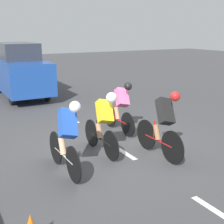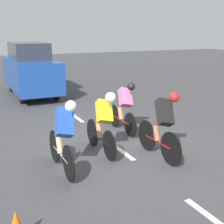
# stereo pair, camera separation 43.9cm
# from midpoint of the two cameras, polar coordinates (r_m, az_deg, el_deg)

# --- Properties ---
(ground_plane) EXTENTS (60.00, 60.00, 0.00)m
(ground_plane) POSITION_cam_midpoint_polar(r_m,az_deg,el_deg) (7.58, -0.80, -6.55)
(ground_plane) COLOR #424244
(lane_stripe_mid) EXTENTS (0.12, 1.40, 0.01)m
(lane_stripe_mid) POSITION_cam_midpoint_polar(r_m,az_deg,el_deg) (7.47, -0.32, -6.85)
(lane_stripe_mid) COLOR white
(lane_stripe_mid) RESTS_ON ground
(lane_stripe_far) EXTENTS (0.12, 1.40, 0.01)m
(lane_stripe_far) POSITION_cam_midpoint_polar(r_m,az_deg,el_deg) (10.25, -8.98, -0.98)
(lane_stripe_far) COLOR white
(lane_stripe_far) RESTS_ON ground
(cyclist_pink) EXTENTS (0.42, 1.65, 1.43)m
(cyclist_pink) POSITION_cam_midpoint_polar(r_m,az_deg,el_deg) (8.52, 0.16, 1.14)
(cyclist_pink) COLOR black
(cyclist_pink) RESTS_ON ground
(cyclist_black) EXTENTS (0.45, 1.68, 1.52)m
(cyclist_black) POSITION_cam_midpoint_polar(r_m,az_deg,el_deg) (6.88, 7.48, -2.02)
(cyclist_black) COLOR black
(cyclist_black) RESTS_ON ground
(cyclist_blue) EXTENTS (0.45, 1.68, 1.51)m
(cyclist_blue) POSITION_cam_midpoint_polar(r_m,az_deg,el_deg) (6.12, -10.33, -4.25)
(cyclist_blue) COLOR black
(cyclist_blue) RESTS_ON ground
(cyclist_yellow) EXTENTS (0.42, 1.65, 1.47)m
(cyclist_yellow) POSITION_cam_midpoint_polar(r_m,az_deg,el_deg) (6.99, -3.31, -1.64)
(cyclist_yellow) COLOR black
(cyclist_yellow) RESTS_ON ground
(support_car) EXTENTS (1.70, 4.41, 2.24)m
(support_car) POSITION_cam_midpoint_polar(r_m,az_deg,el_deg) (13.79, -17.47, 7.29)
(support_car) COLOR black
(support_car) RESTS_ON ground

